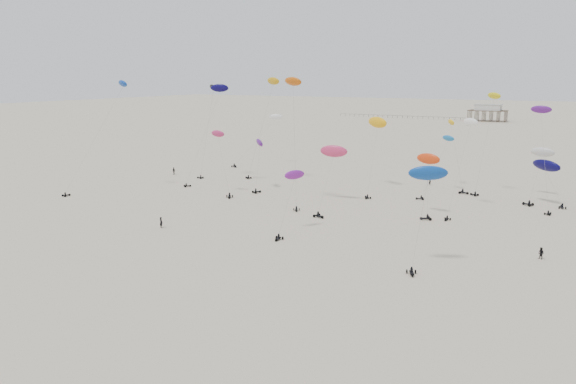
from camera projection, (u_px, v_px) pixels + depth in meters
The scene contains 27 objects.
ground_plane at pixel (444, 153), 191.20m from camera, with size 900.00×900.00×0.00m, color beige.
pavilion_main at pixel (488, 114), 324.24m from camera, with size 21.00×13.00×9.80m.
pier_fence at pixel (400, 117), 349.11m from camera, with size 80.20×0.20×1.50m.
rig_0 at pixel (222, 158), 123.06m from camera, with size 8.26×5.80×14.30m.
rig_1 at pixel (110, 109), 126.18m from camera, with size 8.47×16.25×27.04m.
rig_2 at pixel (440, 156), 124.55m from camera, with size 5.35×14.62×16.55m.
rig_3 at pixel (464, 147), 107.79m from camera, with size 3.66×15.11×20.38m.
rig_4 at pixel (264, 131), 165.70m from camera, with size 9.90×15.67×19.10m.
rig_5 at pixel (543, 132), 108.03m from camera, with size 6.22×7.11×20.54m.
rig_6 at pixel (426, 187), 75.45m from camera, with size 5.82×7.80×14.45m.
rig_7 at pixel (457, 155), 128.43m from camera, with size 7.91×10.02×16.64m.
rig_8 at pixel (377, 129), 129.76m from camera, with size 7.24×17.05×19.34m.
rig_9 at pixel (488, 125), 122.44m from camera, with size 5.12×7.15×22.63m.
rig_10 at pixel (211, 105), 142.10m from camera, with size 5.35×6.20×24.05m.
rig_12 at pixel (428, 172), 104.71m from camera, with size 5.06×6.91×11.82m.
rig_13 at pixel (268, 101), 138.38m from camera, with size 10.27×3.78×25.77m.
rig_14 at pixel (332, 160), 114.93m from camera, with size 7.95×17.10×17.41m.
rig_15 at pixel (548, 169), 113.93m from camera, with size 8.15×6.92×9.67m.
rig_16 at pixel (214, 105), 133.96m from camera, with size 7.53×10.85×24.46m.
rig_18 at pixel (290, 193), 93.47m from camera, with size 3.19×10.11×11.11m.
rig_19 at pixel (259, 154), 128.71m from camera, with size 5.39×8.63×11.94m.
rig_20 at pixel (540, 163), 120.52m from camera, with size 5.45×14.96×14.53m.
rig_21 at pixel (294, 103), 111.71m from camera, with size 7.72×9.42×26.00m.
spectator_0 at pixel (161, 228), 97.69m from camera, with size 0.83×0.57×2.27m, color black.
spectator_1 at pixel (540, 259), 80.97m from camera, with size 1.01×0.59×2.06m, color black.
spectator_2 at pixel (174, 174), 150.19m from camera, with size 1.35×0.73×2.28m, color black.
spectator_3 at pixel (430, 185), 135.73m from camera, with size 0.75×0.52×2.08m, color black.
Camera 1 is at (43.35, 7.63, 26.01)m, focal length 35.00 mm.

